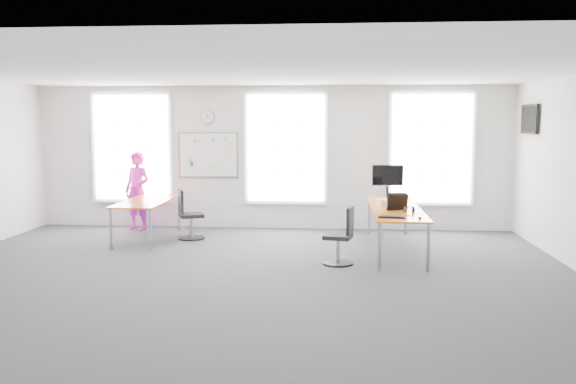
# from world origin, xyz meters

# --- Properties ---
(floor) EXTENTS (10.00, 10.00, 0.00)m
(floor) POSITION_xyz_m (0.00, 0.00, 0.00)
(floor) COLOR #28292E
(floor) RESTS_ON ground
(ceiling) EXTENTS (10.00, 10.00, 0.00)m
(ceiling) POSITION_xyz_m (0.00, 0.00, 3.00)
(ceiling) COLOR white
(ceiling) RESTS_ON ground
(wall_back) EXTENTS (10.00, 0.00, 10.00)m
(wall_back) POSITION_xyz_m (0.00, 4.00, 1.50)
(wall_back) COLOR silver
(wall_back) RESTS_ON ground
(wall_front) EXTENTS (10.00, 0.00, 10.00)m
(wall_front) POSITION_xyz_m (0.00, -4.00, 1.50)
(wall_front) COLOR silver
(wall_front) RESTS_ON ground
(window_left) EXTENTS (1.60, 0.06, 2.20)m
(window_left) POSITION_xyz_m (-3.00, 3.97, 1.70)
(window_left) COLOR white
(window_left) RESTS_ON wall_back
(window_mid) EXTENTS (1.60, 0.06, 2.20)m
(window_mid) POSITION_xyz_m (0.30, 3.97, 1.70)
(window_mid) COLOR white
(window_mid) RESTS_ON wall_back
(window_right) EXTENTS (1.60, 0.06, 2.20)m
(window_right) POSITION_xyz_m (3.30, 3.97, 1.70)
(window_right) COLOR white
(window_right) RESTS_ON wall_back
(desk_right) EXTENTS (0.85, 3.17, 0.77)m
(desk_right) POSITION_xyz_m (2.39, 1.92, 0.72)
(desk_right) COLOR orange
(desk_right) RESTS_ON ground
(desk_left) EXTENTS (0.83, 2.08, 0.76)m
(desk_left) POSITION_xyz_m (-2.25, 2.56, 0.69)
(desk_left) COLOR orange
(desk_left) RESTS_ON ground
(chair_right) EXTENTS (0.50, 0.49, 0.93)m
(chair_right) POSITION_xyz_m (1.46, 0.77, 0.41)
(chair_right) COLOR black
(chair_right) RESTS_ON ground
(chair_left) EXTENTS (0.57, 0.57, 0.96)m
(chair_left) POSITION_xyz_m (-1.47, 2.63, 0.42)
(chair_left) COLOR black
(chair_left) RESTS_ON ground
(person) EXTENTS (0.70, 0.59, 1.63)m
(person) POSITION_xyz_m (-2.77, 3.55, 0.82)
(person) COLOR #EA23BC
(person) RESTS_ON ground
(whiteboard) EXTENTS (1.20, 0.03, 0.90)m
(whiteboard) POSITION_xyz_m (-1.35, 3.97, 1.55)
(whiteboard) COLOR silver
(whiteboard) RESTS_ON wall_back
(wall_clock) EXTENTS (0.30, 0.04, 0.30)m
(wall_clock) POSITION_xyz_m (-1.35, 3.97, 2.35)
(wall_clock) COLOR gray
(wall_clock) RESTS_ON wall_back
(tv) EXTENTS (0.06, 0.90, 0.55)m
(tv) POSITION_xyz_m (4.95, 3.00, 2.30)
(tv) COLOR black
(tv) RESTS_ON wall_right
(keyboard) EXTENTS (0.44, 0.23, 0.02)m
(keyboard) POSITION_xyz_m (2.23, 0.69, 0.78)
(keyboard) COLOR black
(keyboard) RESTS_ON desk_right
(mouse) EXTENTS (0.08, 0.11, 0.04)m
(mouse) POSITION_xyz_m (2.65, 0.61, 0.79)
(mouse) COLOR black
(mouse) RESTS_ON desk_right
(lens_cap) EXTENTS (0.09, 0.09, 0.01)m
(lens_cap) POSITION_xyz_m (2.52, 0.97, 0.78)
(lens_cap) COLOR black
(lens_cap) RESTS_ON desk_right
(headphones) EXTENTS (0.18, 0.09, 0.10)m
(headphones) POSITION_xyz_m (2.56, 1.28, 0.82)
(headphones) COLOR black
(headphones) RESTS_ON desk_right
(laptop_sleeve) EXTENTS (0.37, 0.27, 0.29)m
(laptop_sleeve) POSITION_xyz_m (2.39, 1.50, 0.91)
(laptop_sleeve) COLOR black
(laptop_sleeve) RESTS_ON desk_right
(paper_stack) EXTENTS (0.41, 0.36, 0.12)m
(paper_stack) POSITION_xyz_m (2.28, 2.04, 0.83)
(paper_stack) COLOR beige
(paper_stack) RESTS_ON desk_right
(monitor) EXTENTS (0.59, 0.24, 0.66)m
(monitor) POSITION_xyz_m (2.34, 2.99, 1.17)
(monitor) COLOR black
(monitor) RESTS_ON desk_right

